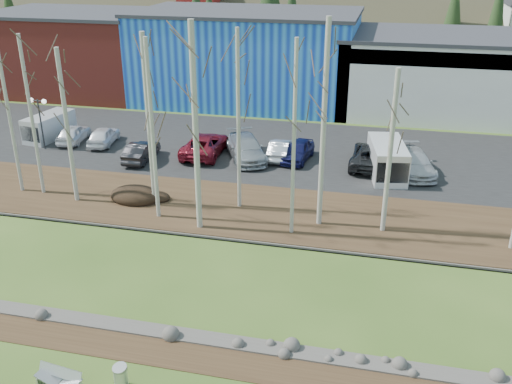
% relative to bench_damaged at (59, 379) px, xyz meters
% --- Properties ---
extents(dirt_strip, '(80.00, 1.80, 0.03)m').
position_rel_bench_damaged_xyz_m(dirt_strip, '(2.81, 2.61, -0.37)').
color(dirt_strip, '#382616').
rests_on(dirt_strip, ground).
extents(near_bank_rocks, '(80.00, 0.80, 0.50)m').
position_rel_bench_damaged_xyz_m(near_bank_rocks, '(2.81, 3.61, -0.38)').
color(near_bank_rocks, '#47423D').
rests_on(near_bank_rocks, ground).
extents(river, '(80.00, 8.00, 0.90)m').
position_rel_bench_damaged_xyz_m(river, '(2.81, 7.71, -0.38)').
color(river, '#121931').
rests_on(river, ground).
extents(far_bank_rocks, '(80.00, 0.80, 0.46)m').
position_rel_bench_damaged_xyz_m(far_bank_rocks, '(2.81, 11.81, -0.38)').
color(far_bank_rocks, '#47423D').
rests_on(far_bank_rocks, ground).
extents(far_bank, '(80.00, 7.00, 0.15)m').
position_rel_bench_damaged_xyz_m(far_bank, '(2.81, 15.01, -0.31)').
color(far_bank, '#382616').
rests_on(far_bank, ground).
extents(parking_lot, '(80.00, 14.00, 0.14)m').
position_rel_bench_damaged_xyz_m(parking_lot, '(2.81, 25.51, -0.31)').
color(parking_lot, black).
rests_on(parking_lot, ground).
extents(building_brick, '(16.32, 12.24, 7.80)m').
position_rel_bench_damaged_xyz_m(building_brick, '(-21.19, 39.51, 3.52)').
color(building_brick, '#9A342C').
rests_on(building_brick, ground).
extents(building_blue, '(20.40, 12.24, 8.30)m').
position_rel_bench_damaged_xyz_m(building_blue, '(-3.19, 39.51, 3.77)').
color(building_blue, '#153CB4').
rests_on(building_blue, ground).
extents(building_white, '(18.36, 12.24, 6.80)m').
position_rel_bench_damaged_xyz_m(building_white, '(14.81, 39.50, 3.03)').
color(building_white, silver).
rests_on(building_white, ground).
extents(bench_damaged, '(1.75, 0.77, 0.75)m').
position_rel_bench_damaged_xyz_m(bench_damaged, '(0.00, 0.00, 0.00)').
color(bench_damaged, silver).
rests_on(bench_damaged, ground).
extents(litter_bin, '(0.54, 0.54, 0.83)m').
position_rel_bench_damaged_xyz_m(litter_bin, '(2.02, 0.50, 0.03)').
color(litter_bin, silver).
rests_on(litter_bin, ground).
extents(dirt_mound, '(3.03, 2.14, 0.59)m').
position_rel_bench_damaged_xyz_m(dirt_mound, '(-3.85, 14.77, 0.07)').
color(dirt_mound, black).
rests_on(dirt_mound, far_bank).
extents(birch_0, '(0.25, 0.25, 8.78)m').
position_rel_bench_damaged_xyz_m(birch_0, '(-7.18, 13.97, 4.16)').
color(birch_0, beige).
rests_on(birch_0, far_bank).
extents(birch_1, '(0.20, 0.20, 9.32)m').
position_rel_bench_damaged_xyz_m(birch_1, '(-9.70, 14.50, 4.43)').
color(birch_1, beige).
rests_on(birch_1, far_bank).
extents(birch_2, '(0.27, 0.27, 9.64)m').
position_rel_bench_damaged_xyz_m(birch_2, '(-2.58, 14.63, 4.59)').
color(birch_2, beige).
rests_on(birch_2, far_bank).
extents(birch_3, '(0.22, 0.22, 9.64)m').
position_rel_bench_damaged_xyz_m(birch_3, '(-1.71, 13.04, 4.59)').
color(birch_3, beige).
rests_on(birch_3, far_bank).
extents(birch_4, '(0.30, 0.30, 10.61)m').
position_rel_bench_damaged_xyz_m(birch_4, '(0.90, 12.32, 5.07)').
color(birch_4, beige).
rests_on(birch_4, far_bank).
extents(birch_5, '(0.21, 0.21, 9.91)m').
position_rel_bench_damaged_xyz_m(birch_5, '(2.30, 15.31, 4.73)').
color(birch_5, beige).
rests_on(birch_5, far_bank).
extents(birch_6, '(0.19, 0.19, 9.89)m').
position_rel_bench_damaged_xyz_m(birch_6, '(5.74, 12.83, 4.71)').
color(birch_6, beige).
rests_on(birch_6, far_bank).
extents(birch_7, '(0.27, 0.27, 10.70)m').
position_rel_bench_damaged_xyz_m(birch_7, '(7.00, 14.16, 5.12)').
color(birch_7, beige).
rests_on(birch_7, far_bank).
extents(birch_8, '(0.25, 0.25, 8.47)m').
position_rel_bench_damaged_xyz_m(birch_8, '(10.34, 14.14, 4.00)').
color(birch_8, beige).
rests_on(birch_8, far_bank).
extents(birch_10, '(0.20, 0.20, 9.32)m').
position_rel_bench_damaged_xyz_m(birch_10, '(-11.14, 14.50, 4.43)').
color(birch_10, beige).
rests_on(birch_10, far_bank).
extents(street_lamp, '(1.43, 0.46, 3.75)m').
position_rel_bench_damaged_xyz_m(street_lamp, '(-14.05, 21.61, 2.71)').
color(street_lamp, '#262628').
rests_on(street_lamp, parking_lot).
extents(car_0, '(2.10, 4.07, 1.33)m').
position_rel_bench_damaged_xyz_m(car_0, '(-12.77, 23.57, 0.42)').
color(car_0, white).
rests_on(car_0, parking_lot).
extents(car_1, '(1.54, 4.02, 1.31)m').
position_rel_bench_damaged_xyz_m(car_1, '(-6.19, 21.01, 0.41)').
color(car_1, black).
rests_on(car_1, parking_lot).
extents(car_2, '(2.65, 5.46, 1.50)m').
position_rel_bench_damaged_xyz_m(car_2, '(-2.28, 23.10, 0.51)').
color(car_2, maroon).
rests_on(car_2, parking_lot).
extents(car_3, '(4.25, 5.80, 1.56)m').
position_rel_bench_damaged_xyz_m(car_3, '(0.75, 22.96, 0.54)').
color(car_3, '#9A9FA2').
rests_on(car_3, parking_lot).
extents(car_4, '(2.10, 4.17, 1.36)m').
position_rel_bench_damaged_xyz_m(car_4, '(4.30, 23.49, 0.44)').
color(car_4, '#181A4E').
rests_on(car_4, parking_lot).
extents(car_5, '(1.57, 3.95, 1.28)m').
position_rel_bench_damaged_xyz_m(car_5, '(3.02, 23.65, 0.40)').
color(car_5, silver).
rests_on(car_5, parking_lot).
extents(car_6, '(2.71, 5.48, 1.49)m').
position_rel_bench_damaged_xyz_m(car_6, '(9.25, 23.55, 0.51)').
color(car_6, black).
rests_on(car_6, parking_lot).
extents(car_7, '(3.17, 5.39, 1.46)m').
position_rel_bench_damaged_xyz_m(car_7, '(12.05, 22.89, 0.49)').
color(car_7, '#BCBCBE').
rests_on(car_7, parking_lot).
extents(car_8, '(2.10, 4.07, 1.33)m').
position_rel_bench_damaged_xyz_m(car_8, '(-10.31, 23.57, 0.42)').
color(car_8, white).
rests_on(car_8, parking_lot).
extents(van_white, '(2.79, 5.12, 2.12)m').
position_rel_bench_damaged_xyz_m(van_white, '(10.34, 21.95, 0.82)').
color(van_white, white).
rests_on(van_white, parking_lot).
extents(van_grey, '(2.37, 4.45, 1.85)m').
position_rel_bench_damaged_xyz_m(van_grey, '(-15.03, 23.80, 0.68)').
color(van_grey, silver).
rests_on(van_grey, parking_lot).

